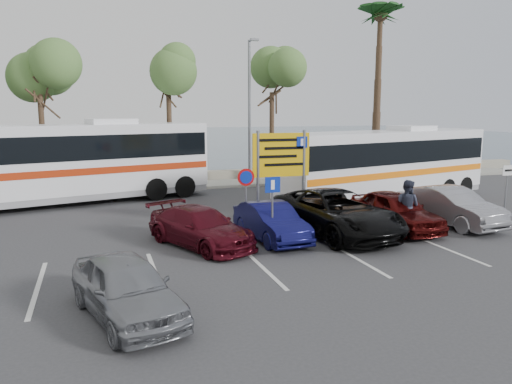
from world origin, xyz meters
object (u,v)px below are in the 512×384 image
object	(u,v)px
car_red	(395,211)
pedestrian_far	(407,206)
coach_bus_right	(385,167)
coach_bus_left	(73,165)
direction_sign	(281,162)
street_lamp_right	(250,105)
car_maroon	(201,227)
car_blue	(271,222)
car_silver_a	(126,287)
suv_black	(336,213)
car_silver_b	(450,206)

from	to	relation	value
car_red	pedestrian_far	distance (m)	0.57
coach_bus_right	pedestrian_far	bearing A→B (deg)	-115.04
coach_bus_right	pedestrian_far	xyz separation A→B (m)	(-2.57, -5.50, -0.71)
coach_bus_left	direction_sign	bearing A→B (deg)	-44.22
street_lamp_right	car_maroon	distance (m)	13.76
car_blue	direction_sign	bearing A→B (deg)	54.38
car_blue	pedestrian_far	world-z (taller)	pedestrian_far
street_lamp_right	car_silver_a	distance (m)	19.21
pedestrian_far	suv_black	bearing A→B (deg)	46.03
direction_sign	car_maroon	distance (m)	4.20
suv_black	car_silver_b	xyz separation A→B (m)	(4.80, 0.00, -0.06)
coach_bus_right	car_maroon	bearing A→B (deg)	-153.17
coach_bus_right	pedestrian_far	size ratio (longest dim) A/B	6.15
coach_bus_left	coach_bus_right	bearing A→B (deg)	-15.95
car_blue	car_maroon	distance (m)	2.40
street_lamp_right	pedestrian_far	bearing A→B (deg)	-81.24
direction_sign	car_blue	size ratio (longest dim) A/B	0.95
coach_bus_right	car_blue	xyz separation A→B (m)	(-7.49, -5.00, -1.03)
direction_sign	coach_bus_left	world-z (taller)	coach_bus_left
coach_bus_left	car_silver_b	xyz separation A→B (m)	(13.71, -9.00, -1.09)
street_lamp_right	car_red	distance (m)	12.76
direction_sign	car_maroon	xyz separation A→B (m)	(-3.39, -1.70, -1.81)
street_lamp_right	suv_black	size ratio (longest dim) A/B	1.43
direction_sign	coach_bus_left	size ratio (longest dim) A/B	0.28
car_red	direction_sign	bearing A→B (deg)	152.29
suv_black	coach_bus_right	bearing A→B (deg)	35.43
car_red	car_silver_b	bearing A→B (deg)	-3.69
car_silver_a	street_lamp_right	bearing A→B (deg)	48.94
direction_sign	coach_bus_right	xyz separation A→B (m)	(6.50, 3.30, -0.77)
car_silver_a	pedestrian_far	world-z (taller)	pedestrian_far
coach_bus_right	pedestrian_far	world-z (taller)	coach_bus_right
car_red	car_silver_a	bearing A→B (deg)	-156.69
coach_bus_left	car_silver_a	world-z (taller)	coach_bus_left
car_blue	car_red	world-z (taller)	car_red
suv_black	pedestrian_far	distance (m)	2.57
car_silver_a	car_blue	distance (m)	7.08
street_lamp_right	coach_bus_left	distance (m)	10.35
car_blue	pedestrian_far	size ratio (longest dim) A/B	1.99
coach_bus_left	coach_bus_right	size ratio (longest dim) A/B	1.10
pedestrian_far	coach_bus_right	bearing A→B (deg)	-57.78
coach_bus_left	pedestrian_far	distance (m)	14.89
car_red	car_silver_b	xyz separation A→B (m)	(2.40, 0.00, 0.01)
coach_bus_right	car_silver_b	size ratio (longest dim) A/B	2.68
suv_black	pedestrian_far	world-z (taller)	pedestrian_far
coach_bus_right	car_maroon	xyz separation A→B (m)	(-9.89, -5.00, -1.04)
coach_bus_left	car_silver_a	bearing A→B (deg)	-83.88
car_red	pedestrian_far	bearing A→B (deg)	-80.49
coach_bus_left	suv_black	bearing A→B (deg)	-45.28
car_silver_a	direction_sign	bearing A→B (deg)	32.24
car_maroon	car_silver_b	distance (m)	9.60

